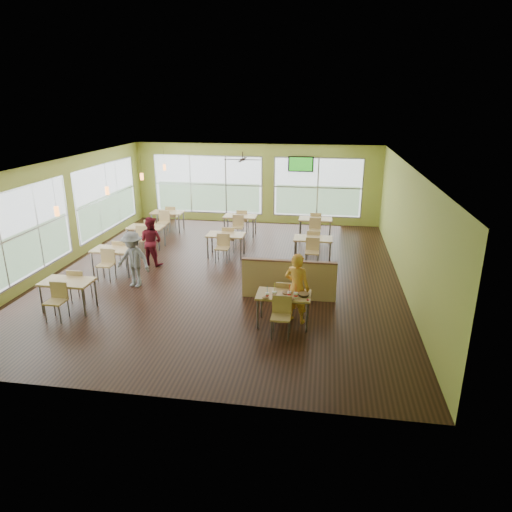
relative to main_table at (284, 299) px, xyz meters
name	(u,v)px	position (x,y,z in m)	size (l,w,h in m)	color
room	(224,220)	(-2.00, 3.00, 0.97)	(12.00, 12.04, 3.20)	black
window_bays	(170,200)	(-4.65, 6.08, 0.85)	(9.24, 10.24, 2.38)	white
main_table	(284,299)	(0.00, 0.00, 0.00)	(1.22, 1.52, 0.87)	tan
half_wall_divider	(289,279)	(0.00, 1.45, -0.11)	(2.40, 0.14, 1.04)	tan
dining_tables	(205,235)	(-3.05, 4.71, 0.00)	(6.92, 8.72, 0.87)	tan
pendant_lights	(125,183)	(-5.20, 3.68, 1.82)	(0.11, 7.31, 0.86)	#2D2119
ceiling_fan	(243,159)	(-2.00, 6.00, 2.32)	(1.25, 1.25, 0.29)	#2D2119
tv_backwall	(301,164)	(-0.20, 8.90, 1.82)	(1.00, 0.07, 0.60)	black
man_plaid	(297,288)	(0.28, 0.21, 0.19)	(0.60, 0.40, 1.65)	orange
patron_maroon	(151,241)	(-4.40, 3.39, 0.12)	(0.73, 0.57, 1.51)	maroon
patron_grey	(133,259)	(-4.22, 1.64, 0.14)	(1.00, 0.57, 1.54)	slate
cup_blue	(267,295)	(-0.34, -0.24, 0.18)	(0.08, 0.08, 0.30)	white
cup_yellow	(274,294)	(-0.18, -0.22, 0.19)	(0.10, 0.10, 0.38)	white
cup_red_near	(289,294)	(0.13, -0.11, 0.18)	(0.09, 0.09, 0.32)	white
cup_red_far	(296,295)	(0.28, -0.19, 0.19)	(0.10, 0.10, 0.36)	white
food_basket	(304,295)	(0.45, -0.04, 0.15)	(0.26, 0.26, 0.06)	black
ketchup_cup	(308,300)	(0.55, -0.26, 0.13)	(0.05, 0.05, 0.02)	#B3000E
wrapper_left	(265,298)	(-0.37, -0.30, 0.14)	(0.15, 0.14, 0.04)	#8B6443
wrapper_mid	(287,293)	(0.07, 0.02, 0.15)	(0.22, 0.20, 0.05)	#8B6443
wrapper_right	(291,299)	(0.19, -0.30, 0.14)	(0.15, 0.14, 0.04)	#8B6443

